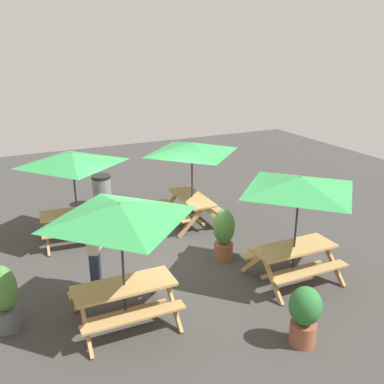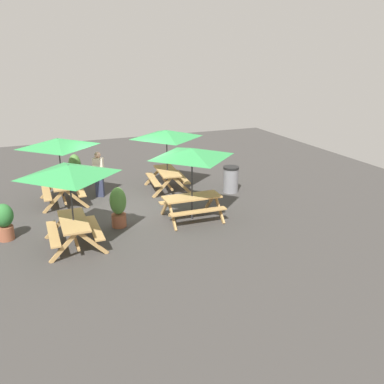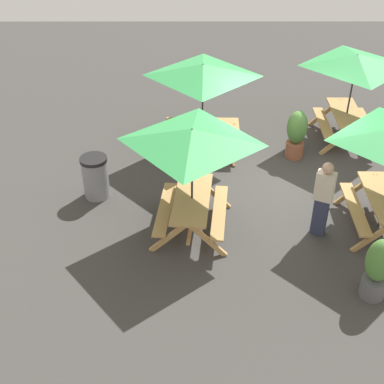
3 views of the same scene
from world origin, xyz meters
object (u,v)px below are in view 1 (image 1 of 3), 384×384
(picnic_table_0, at_px, (73,165))
(picnic_table_3, at_px, (120,221))
(picnic_table_1, at_px, (192,154))
(potted_plant_2, at_px, (224,233))
(potted_plant_0, at_px, (305,314))
(person_standing, at_px, (94,250))
(potted_plant_1, at_px, (4,297))
(trash_bin_gray, at_px, (102,191))
(picnic_table_2, at_px, (299,191))

(picnic_table_0, xyz_separation_m, picnic_table_3, (-0.05, 3.85, 0.00))
(picnic_table_1, height_order, picnic_table_3, same)
(picnic_table_0, distance_m, potted_plant_2, 4.02)
(picnic_table_1, height_order, potted_plant_0, picnic_table_1)
(picnic_table_3, bearing_deg, picnic_table_0, -88.41)
(potted_plant_0, xyz_separation_m, potted_plant_2, (-0.28, -3.18, 0.07))
(picnic_table_0, xyz_separation_m, potted_plant_0, (-2.54, 5.71, -1.41))
(potted_plant_0, bearing_deg, picnic_table_3, -36.67)
(picnic_table_3, height_order, potted_plant_0, picnic_table_3)
(person_standing, bearing_deg, potted_plant_1, 135.26)
(picnic_table_0, height_order, trash_bin_gray, picnic_table_0)
(potted_plant_0, distance_m, potted_plant_1, 5.12)
(potted_plant_2, bearing_deg, picnic_table_3, 25.40)
(picnic_table_2, height_order, potted_plant_0, picnic_table_2)
(picnic_table_1, height_order, person_standing, picnic_table_1)
(picnic_table_0, distance_m, picnic_table_2, 5.42)
(trash_bin_gray, bearing_deg, potted_plant_1, 59.95)
(picnic_table_2, relative_size, potted_plant_1, 1.87)
(picnic_table_2, height_order, person_standing, picnic_table_2)
(picnic_table_1, bearing_deg, person_standing, -53.44)
(potted_plant_2, bearing_deg, person_standing, 0.18)
(potted_plant_2, bearing_deg, picnic_table_0, -41.92)
(picnic_table_3, bearing_deg, person_standing, -79.94)
(potted_plant_1, bearing_deg, picnic_table_3, 160.47)
(potted_plant_2, bearing_deg, potted_plant_0, 84.97)
(picnic_table_2, relative_size, trash_bin_gray, 2.38)
(picnic_table_2, bearing_deg, trash_bin_gray, -66.58)
(picnic_table_3, relative_size, potted_plant_1, 1.87)
(trash_bin_gray, relative_size, potted_plant_0, 0.92)
(picnic_table_0, bearing_deg, picnic_table_1, -178.91)
(picnic_table_1, bearing_deg, picnic_table_3, -38.79)
(potted_plant_0, height_order, potted_plant_2, potted_plant_2)
(picnic_table_0, bearing_deg, potted_plant_2, 143.88)
(trash_bin_gray, height_order, potted_plant_0, potted_plant_0)
(potted_plant_1, distance_m, person_standing, 1.85)
(person_standing, bearing_deg, potted_plant_2, -64.27)
(picnic_table_0, relative_size, potted_plant_2, 1.88)
(picnic_table_3, relative_size, potted_plant_2, 1.88)
(person_standing, bearing_deg, picnic_table_1, -29.44)
(picnic_table_0, xyz_separation_m, picnic_table_2, (-3.70, 3.95, 0.00))
(picnic_table_3, bearing_deg, trash_bin_gray, -99.63)
(picnic_table_1, bearing_deg, picnic_table_0, -93.16)
(trash_bin_gray, xyz_separation_m, potted_plant_2, (-1.67, 4.64, 0.16))
(picnic_table_0, bearing_deg, picnic_table_3, 96.50)
(potted_plant_2, bearing_deg, picnic_table_1, -96.99)
(picnic_table_2, xyz_separation_m, trash_bin_gray, (2.55, -6.06, -1.49))
(picnic_table_2, relative_size, person_standing, 1.40)
(trash_bin_gray, distance_m, person_standing, 4.85)
(picnic_table_1, bearing_deg, trash_bin_gray, -138.98)
(picnic_table_1, xyz_separation_m, potted_plant_1, (5.00, 2.91, -1.34))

